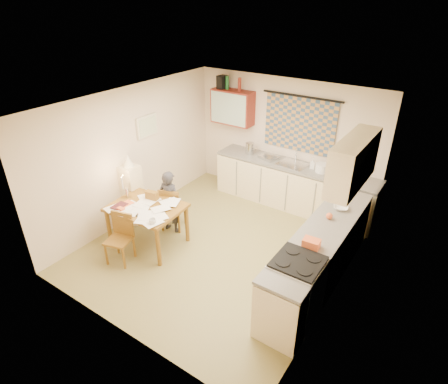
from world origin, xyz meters
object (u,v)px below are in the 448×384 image
Objects in this scene: counter_back at (293,186)px; dining_table at (148,225)px; stove at (295,290)px; shelf_stand at (133,194)px; chair_far at (173,215)px; person at (170,201)px; counter_right at (319,257)px.

dining_table is (-1.50, -2.58, -0.07)m from counter_back.
shelf_stand is at bearing 171.73° from stove.
chair_far is (-2.78, 0.76, -0.21)m from stove.
shelf_stand is (-0.78, -0.17, -0.02)m from person.
stove is 3.58m from shelf_stand.
stove is at bearing -64.53° from counter_back.
stove is 0.77× the size of dining_table.
counter_right is at bearing 90.00° from stove.
shelf_stand is at bearing -2.58° from chair_far.
stove reaches higher than counter_right.
person is 0.80m from shelf_stand.
counter_right is at bearing -55.22° from counter_back.
counter_right is (1.30, -1.87, -0.00)m from counter_back.
chair_far is 0.74× the size of shelf_stand.
stove reaches higher than counter_back.
counter_right is at bearing 178.52° from person.
counter_right is at bearing 5.54° from shelf_stand.
person is (-2.76, -0.17, 0.14)m from counter_right.
person is (-1.46, -2.04, 0.14)m from counter_back.
person is (0.02, -0.07, 0.33)m from chair_far.
counter_right is 2.55× the size of shelf_stand.
stove is 2.85m from person.
stove is (1.30, -2.73, 0.03)m from counter_back.
person reaches higher than shelf_stand.
counter_back is at bearing 124.78° from counter_right.
person is at bearing 12.57° from shelf_stand.
person reaches higher than chair_far.
shelf_stand is (-3.54, -0.34, 0.13)m from counter_right.
stove reaches higher than chair_far.
counter_back is 2.47m from chair_far.
person is 1.03× the size of shelf_stand.
counter_back is at bearing 44.66° from shelf_stand.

